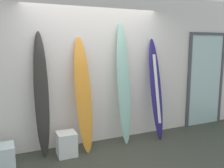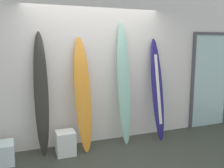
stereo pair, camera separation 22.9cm
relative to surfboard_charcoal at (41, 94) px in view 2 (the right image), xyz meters
name	(u,v)px [view 2 (the right image)]	position (x,y,z in m)	size (l,w,h in m)	color
wall_back	(94,68)	(1.00, 0.29, 0.37)	(7.20, 0.20, 2.80)	silver
surfboard_charcoal	(41,94)	(0.00, 0.00, 0.00)	(0.25, 0.35, 2.06)	#2B2924
surfboard_sunset	(83,95)	(0.69, -0.06, -0.06)	(0.29, 0.47, 1.98)	orange
surfboard_seafoam	(124,83)	(1.48, -0.02, 0.10)	(0.27, 0.42, 2.26)	#8DBFAB
surfboard_navy	(157,90)	(2.17, -0.07, -0.06)	(0.25, 0.49, 1.97)	navy
display_block_left	(66,143)	(0.34, -0.18, -0.83)	(0.31, 0.31, 0.40)	white
display_block_center	(2,154)	(-0.64, -0.18, -0.86)	(0.37, 0.37, 0.33)	white
glass_door	(210,79)	(3.67, 0.17, 0.05)	(1.03, 0.06, 2.11)	silver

